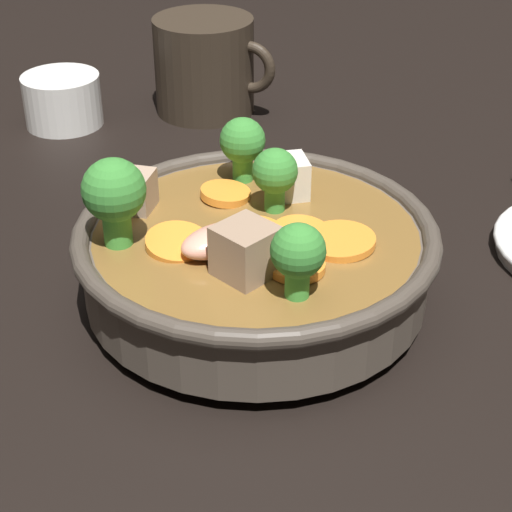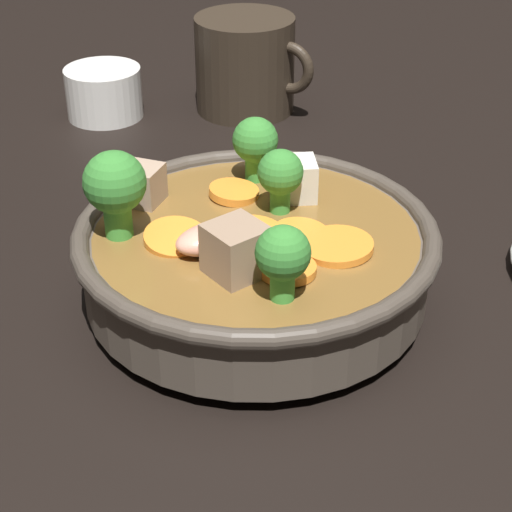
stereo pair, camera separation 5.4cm
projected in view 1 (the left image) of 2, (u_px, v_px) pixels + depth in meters
The scene contains 4 objects.
ground_plane at pixel (256, 302), 0.56m from camera, with size 3.00×3.00×0.00m, color black.
stirfry_bowl at pixel (254, 252), 0.54m from camera, with size 0.23×0.23×0.11m.
tea_cup at pixel (63, 100), 0.80m from camera, with size 0.07×0.07×0.05m.
dark_mug at pixel (206, 66), 0.81m from camera, with size 0.12×0.09×0.09m.
Camera 1 is at (0.17, -0.43, 0.32)m, focal length 60.00 mm.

